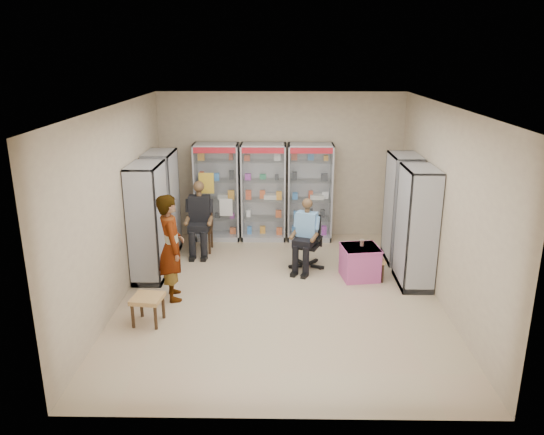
{
  "coord_description": "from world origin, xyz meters",
  "views": [
    {
      "loc": [
        -0.01,
        -7.77,
        3.76
      ],
      "look_at": [
        -0.14,
        0.7,
        1.1
      ],
      "focal_mm": 35.0,
      "sensor_mm": 36.0,
      "label": 1
    }
  ],
  "objects_px": {
    "wooden_chair": "(201,228)",
    "seated_shopkeeper": "(307,236)",
    "pink_trunk": "(360,262)",
    "cabinet_back_left": "(217,192)",
    "standing_man": "(171,247)",
    "cabinet_back_mid": "(263,192)",
    "office_chair": "(307,242)",
    "cabinet_back_right": "(310,193)",
    "cabinet_right_far": "(402,209)",
    "cabinet_left_near": "(148,222)",
    "cabinet_right_near": "(416,228)",
    "woven_stool_b": "(148,310)",
    "woven_stool_a": "(371,269)",
    "cabinet_left_far": "(162,204)"
  },
  "relations": [
    {
      "from": "cabinet_back_right",
      "to": "standing_man",
      "type": "distance_m",
      "value": 3.64
    },
    {
      "from": "cabinet_back_right",
      "to": "cabinet_back_mid",
      "type": "bearing_deg",
      "value": 180.0
    },
    {
      "from": "wooden_chair",
      "to": "cabinet_left_near",
      "type": "bearing_deg",
      "value": -117.61
    },
    {
      "from": "woven_stool_a",
      "to": "woven_stool_b",
      "type": "bearing_deg",
      "value": -155.2
    },
    {
      "from": "cabinet_left_far",
      "to": "cabinet_back_mid",
      "type": "bearing_deg",
      "value": 116.32
    },
    {
      "from": "cabinet_right_far",
      "to": "woven_stool_a",
      "type": "xyz_separation_m",
      "value": [
        -0.67,
        -0.93,
        -0.8
      ]
    },
    {
      "from": "woven_stool_a",
      "to": "woven_stool_b",
      "type": "relative_size",
      "value": 0.94
    },
    {
      "from": "seated_shopkeeper",
      "to": "pink_trunk",
      "type": "xyz_separation_m",
      "value": [
        0.9,
        -0.41,
        -0.33
      ]
    },
    {
      "from": "cabinet_back_right",
      "to": "pink_trunk",
      "type": "distance_m",
      "value": 2.26
    },
    {
      "from": "cabinet_back_left",
      "to": "woven_stool_b",
      "type": "relative_size",
      "value": 4.78
    },
    {
      "from": "cabinet_back_mid",
      "to": "office_chair",
      "type": "distance_m",
      "value": 1.82
    },
    {
      "from": "cabinet_back_left",
      "to": "standing_man",
      "type": "xyz_separation_m",
      "value": [
        -0.4,
        -2.82,
        -0.15
      ]
    },
    {
      "from": "cabinet_back_right",
      "to": "cabinet_back_left",
      "type": "bearing_deg",
      "value": 180.0
    },
    {
      "from": "woven_stool_a",
      "to": "standing_man",
      "type": "height_order",
      "value": "standing_man"
    },
    {
      "from": "cabinet_right_far",
      "to": "standing_man",
      "type": "distance_m",
      "value": 4.28
    },
    {
      "from": "cabinet_back_left",
      "to": "woven_stool_b",
      "type": "xyz_separation_m",
      "value": [
        -0.6,
        -3.65,
        -0.79
      ]
    },
    {
      "from": "cabinet_right_far",
      "to": "seated_shopkeeper",
      "type": "bearing_deg",
      "value": 104.74
    },
    {
      "from": "cabinet_back_right",
      "to": "office_chair",
      "type": "height_order",
      "value": "cabinet_back_right"
    },
    {
      "from": "cabinet_right_near",
      "to": "office_chair",
      "type": "xyz_separation_m",
      "value": [
        -1.76,
        0.69,
        -0.52
      ]
    },
    {
      "from": "office_chair",
      "to": "woven_stool_a",
      "type": "bearing_deg",
      "value": -4.38
    },
    {
      "from": "pink_trunk",
      "to": "woven_stool_a",
      "type": "distance_m",
      "value": 0.22
    },
    {
      "from": "office_chair",
      "to": "standing_man",
      "type": "relative_size",
      "value": 0.57
    },
    {
      "from": "seated_shopkeeper",
      "to": "woven_stool_a",
      "type": "height_order",
      "value": "seated_shopkeeper"
    },
    {
      "from": "cabinet_back_left",
      "to": "cabinet_back_mid",
      "type": "bearing_deg",
      "value": 0.0
    },
    {
      "from": "seated_shopkeeper",
      "to": "office_chair",
      "type": "bearing_deg",
      "value": 110.93
    },
    {
      "from": "cabinet_right_far",
      "to": "cabinet_left_near",
      "type": "height_order",
      "value": "same"
    },
    {
      "from": "cabinet_back_mid",
      "to": "office_chair",
      "type": "xyz_separation_m",
      "value": [
        0.82,
        -1.54,
        -0.52
      ]
    },
    {
      "from": "office_chair",
      "to": "pink_trunk",
      "type": "bearing_deg",
      "value": -6.17
    },
    {
      "from": "cabinet_back_mid",
      "to": "pink_trunk",
      "type": "bearing_deg",
      "value": -49.3
    },
    {
      "from": "wooden_chair",
      "to": "seated_shopkeeper",
      "type": "relative_size",
      "value": 0.76
    },
    {
      "from": "cabinet_left_near",
      "to": "wooden_chair",
      "type": "height_order",
      "value": "cabinet_left_near"
    },
    {
      "from": "cabinet_left_near",
      "to": "cabinet_back_left",
      "type": "bearing_deg",
      "value": 155.39
    },
    {
      "from": "cabinet_right_near",
      "to": "woven_stool_b",
      "type": "height_order",
      "value": "cabinet_right_near"
    },
    {
      "from": "woven_stool_b",
      "to": "standing_man",
      "type": "relative_size",
      "value": 0.25
    },
    {
      "from": "wooden_chair",
      "to": "cabinet_back_right",
      "type": "bearing_deg",
      "value": 18.75
    },
    {
      "from": "office_chair",
      "to": "cabinet_right_near",
      "type": "bearing_deg",
      "value": -0.46
    },
    {
      "from": "cabinet_left_near",
      "to": "standing_man",
      "type": "relative_size",
      "value": 1.18
    },
    {
      "from": "cabinet_back_right",
      "to": "woven_stool_a",
      "type": "bearing_deg",
      "value": -64.96
    },
    {
      "from": "cabinet_right_near",
      "to": "standing_man",
      "type": "distance_m",
      "value": 3.97
    },
    {
      "from": "cabinet_back_left",
      "to": "standing_man",
      "type": "height_order",
      "value": "cabinet_back_left"
    },
    {
      "from": "cabinet_right_far",
      "to": "seated_shopkeeper",
      "type": "height_order",
      "value": "cabinet_right_far"
    },
    {
      "from": "office_chair",
      "to": "woven_stool_a",
      "type": "distance_m",
      "value": 1.24
    },
    {
      "from": "cabinet_back_mid",
      "to": "woven_stool_b",
      "type": "height_order",
      "value": "cabinet_back_mid"
    },
    {
      "from": "cabinet_right_near",
      "to": "standing_man",
      "type": "relative_size",
      "value": 1.18
    },
    {
      "from": "woven_stool_b",
      "to": "office_chair",
      "type": "bearing_deg",
      "value": 41.67
    },
    {
      "from": "cabinet_back_mid",
      "to": "woven_stool_a",
      "type": "xyz_separation_m",
      "value": [
        1.91,
        -2.06,
        -0.8
      ]
    },
    {
      "from": "cabinet_right_near",
      "to": "standing_man",
      "type": "bearing_deg",
      "value": 98.51
    },
    {
      "from": "cabinet_right_near",
      "to": "seated_shopkeeper",
      "type": "distance_m",
      "value": 1.91
    },
    {
      "from": "cabinet_back_left",
      "to": "cabinet_back_right",
      "type": "xyz_separation_m",
      "value": [
        1.9,
        0.0,
        0.0
      ]
    },
    {
      "from": "pink_trunk",
      "to": "wooden_chair",
      "type": "bearing_deg",
      "value": 156.48
    }
  ]
}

